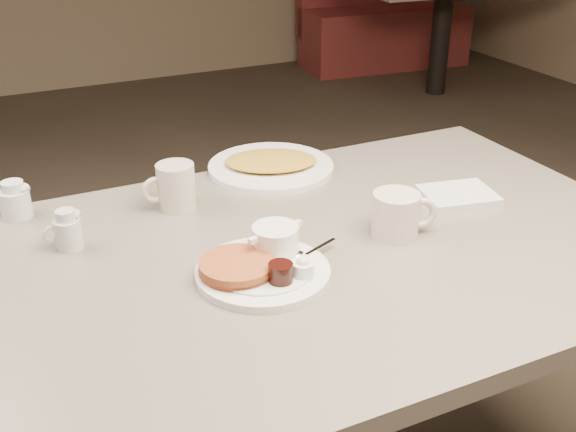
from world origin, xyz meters
name	(u,v)px	position (x,y,z in m)	size (l,w,h in m)	color
diner_table	(292,326)	(0.00, 0.00, 0.58)	(1.50, 0.90, 0.75)	slate
main_plate	(262,263)	(-0.08, -0.04, 0.77)	(0.32, 0.30, 0.07)	white
coffee_mug_near	(397,214)	(0.22, -0.02, 0.80)	(0.14, 0.12, 0.09)	beige
napkin	(458,196)	(0.44, 0.06, 0.76)	(0.18, 0.15, 0.02)	silver
coffee_mug_far	(175,187)	(-0.14, 0.29, 0.80)	(0.12, 0.08, 0.10)	beige
creamer_left	(67,231)	(-0.38, 0.20, 0.79)	(0.08, 0.07, 0.08)	beige
creamer_right	(14,201)	(-0.46, 0.39, 0.79)	(0.08, 0.08, 0.08)	silver
hash_plate	(271,165)	(0.13, 0.39, 0.76)	(0.39, 0.39, 0.04)	white
booth_back_right	(387,13)	(2.53, 3.55, 0.41)	(1.39, 1.59, 1.12)	maroon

